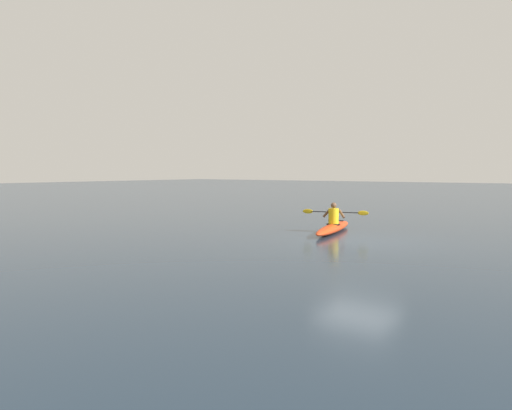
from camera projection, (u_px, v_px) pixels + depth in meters
The scene contains 3 objects.
ground_plane at pixel (359, 241), 15.99m from camera, with size 160.00×160.00×0.00m, color #1E2D3D.
kayak at pixel (333, 228), 18.33m from camera, with size 1.57×4.35×0.32m.
kayaker at pixel (334, 215), 18.33m from camera, with size 2.41×0.69×0.78m.
Camera 1 is at (-6.67, 14.77, 2.27)m, focal length 35.18 mm.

